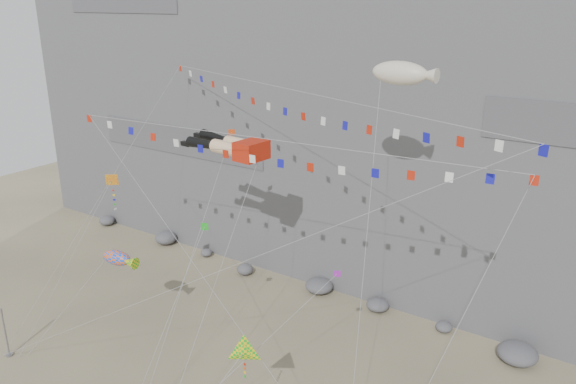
# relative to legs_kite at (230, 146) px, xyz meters

# --- Properties ---
(cliff) EXTENTS (80.00, 28.00, 50.00)m
(cliff) POSITION_rel_legs_kite_xyz_m (2.45, 24.35, 9.22)
(cliff) COLOR slate
(cliff) RESTS_ON ground
(talus_boulders) EXTENTS (60.00, 3.00, 1.20)m
(talus_boulders) POSITION_rel_legs_kite_xyz_m (2.45, 9.35, -15.18)
(talus_boulders) COLOR #58585C
(talus_boulders) RESTS_ON ground
(anchor_pole_left) EXTENTS (0.12, 0.12, 4.17)m
(anchor_pole_left) POSITION_rel_legs_kite_xyz_m (-12.42, -12.52, -13.70)
(anchor_pole_left) COLOR gray
(anchor_pole_left) RESTS_ON ground
(legs_kite) EXTENTS (10.08, 16.41, 21.70)m
(legs_kite) POSITION_rel_legs_kite_xyz_m (0.00, 0.00, 0.00)
(legs_kite) COLOR #B91F0B
(legs_kite) RESTS_ON ground
(flag_banner_upper) EXTENTS (35.09, 21.50, 30.18)m
(flag_banner_upper) POSITION_rel_legs_kite_xyz_m (4.55, 1.59, 4.28)
(flag_banner_upper) COLOR #B91F0B
(flag_banner_upper) RESTS_ON ground
(flag_banner_lower) EXTENTS (31.72, 7.95, 21.88)m
(flag_banner_lower) POSITION_rel_legs_kite_xyz_m (5.55, -3.16, 1.89)
(flag_banner_lower) COLOR #B91F0B
(flag_banner_lower) RESTS_ON ground
(harlequin_kite) EXTENTS (5.33, 8.13, 15.55)m
(harlequin_kite) POSITION_rel_legs_kite_xyz_m (-7.36, -5.22, -2.59)
(harlequin_kite) COLOR red
(harlequin_kite) RESTS_ON ground
(fish_windsock) EXTENTS (6.52, 6.59, 10.23)m
(fish_windsock) POSITION_rel_legs_kite_xyz_m (-6.78, -5.96, -8.57)
(fish_windsock) COLOR #FF5E0D
(fish_windsock) RESTS_ON ground
(delta_kite) EXTENTS (4.13, 7.07, 9.70)m
(delta_kite) POSITION_rel_legs_kite_xyz_m (8.58, -9.84, -8.96)
(delta_kite) COLOR yellow
(delta_kite) RESTS_ON ground
(blimp_windsock) EXTENTS (5.63, 12.93, 25.03)m
(blimp_windsock) POSITION_rel_legs_kite_xyz_m (12.18, 1.91, 5.93)
(blimp_windsock) COLOR beige
(blimp_windsock) RESTS_ON ground
(small_kite_a) EXTENTS (3.14, 14.29, 21.54)m
(small_kite_a) POSITION_rel_legs_kite_xyz_m (-0.70, 0.79, 0.34)
(small_kite_a) COLOR #DA4712
(small_kite_a) RESTS_ON ground
(small_kite_b) EXTENTS (7.52, 11.97, 16.38)m
(small_kite_b) POSITION_rel_legs_kite_xyz_m (10.66, -3.23, -6.46)
(small_kite_b) COLOR purple
(small_kite_b) RESTS_ON ground
(small_kite_c) EXTENTS (1.11, 9.81, 14.60)m
(small_kite_c) POSITION_rel_legs_kite_xyz_m (1.61, -5.14, -4.57)
(small_kite_c) COLOR green
(small_kite_c) RESTS_ON ground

